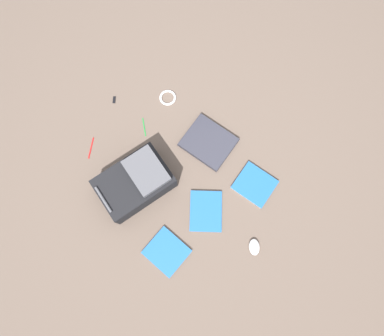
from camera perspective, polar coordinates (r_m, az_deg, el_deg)
name	(u,v)px	position (r m, az deg, el deg)	size (l,w,h in m)	color
ground_plane	(184,169)	(2.19, -1.31, -0.10)	(4.13, 4.13, 0.00)	brown
backpack	(136,182)	(2.11, -9.41, -2.40)	(0.52, 0.45, 0.21)	black
laptop	(208,142)	(2.23, 2.77, 4.35)	(0.41, 0.41, 0.03)	#24242C
book_red	(206,211)	(2.14, 2.33, -7.25)	(0.24, 0.28, 0.02)	silver
book_comic	(255,185)	(2.19, 10.45, -2.78)	(0.31, 0.31, 0.02)	silver
book_blue	(167,252)	(2.13, -4.28, -13.82)	(0.31, 0.31, 0.02)	silver
computer_mouse	(254,247)	(2.15, 10.40, -12.90)	(0.06, 0.10, 0.03)	silver
cable_coil	(168,98)	(2.35, -4.09, 11.68)	(0.11, 0.11, 0.02)	silver
pen_black	(91,148)	(2.32, -16.59, 3.25)	(0.01, 0.01, 0.14)	red
pen_blue	(144,127)	(2.29, -8.03, 6.83)	(0.01, 0.01, 0.13)	#198C33
usb_stick	(114,100)	(2.41, -12.92, 11.10)	(0.02, 0.05, 0.01)	black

